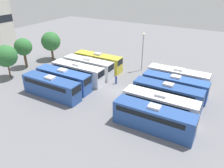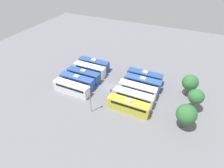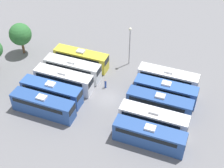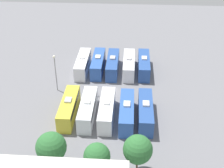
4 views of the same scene
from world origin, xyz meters
name	(u,v)px [view 1 (image 1 of 4)]	position (x,y,z in m)	size (l,w,h in m)	color
ground_plane	(117,91)	(0.00, 0.00, 0.00)	(122.19, 122.19, 0.00)	slate
bus_0	(153,118)	(-7.28, -9.30, 1.87)	(2.63, 10.99, 3.75)	#284C93
bus_1	(160,105)	(-3.75, -9.01, 1.87)	(2.63, 10.99, 3.75)	white
bus_2	(167,94)	(0.06, -8.98, 1.87)	(2.63, 10.99, 3.75)	#284C93
bus_3	(174,86)	(3.53, -9.18, 1.87)	(2.63, 10.99, 3.75)	#2D56A8
bus_4	(177,78)	(7.12, -8.77, 1.87)	(2.63, 10.99, 3.75)	white
bus_5	(51,87)	(-7.22, 9.00, 1.87)	(2.63, 10.99, 3.75)	#284C93
bus_6	(63,79)	(-3.75, 9.33, 1.87)	(2.63, 10.99, 3.75)	#2D56A8
bus_7	(78,72)	(-0.01, 8.94, 1.87)	(2.63, 10.99, 3.75)	silver
bus_8	(88,66)	(3.56, 8.91, 1.87)	(2.63, 10.99, 3.75)	silver
bus_9	(98,61)	(7.16, 8.79, 1.87)	(2.63, 10.99, 3.75)	gold
worker_person	(116,80)	(2.64, 1.75, 0.82)	(0.36, 0.36, 1.77)	navy
light_pole	(143,46)	(11.36, 0.11, 5.59)	(0.60, 0.60, 8.31)	gray
tree_0	(6,56)	(-5.63, 22.06, 4.62)	(4.39, 4.39, 6.83)	brown
tree_1	(23,47)	(0.12, 23.89, 4.69)	(3.85, 3.85, 6.67)	brown
tree_2	(51,41)	(7.05, 22.33, 4.52)	(4.59, 4.59, 6.84)	brown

